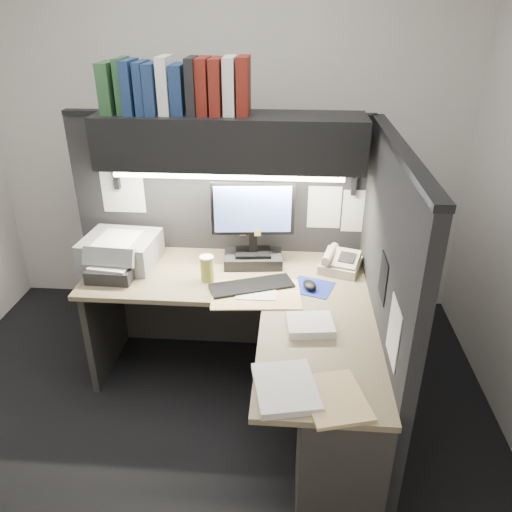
% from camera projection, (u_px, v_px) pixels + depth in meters
% --- Properties ---
extents(floor, '(3.50, 3.50, 0.00)m').
position_uv_depth(floor, '(199.00, 429.00, 2.89)').
color(floor, black).
rests_on(floor, ground).
extents(wall_back, '(3.50, 0.04, 2.70)m').
position_uv_depth(wall_back, '(226.00, 136.00, 3.62)').
color(wall_back, silver).
rests_on(wall_back, floor).
extents(wall_front, '(3.50, 0.04, 2.70)m').
position_uv_depth(wall_front, '(21.00, 504.00, 0.95)').
color(wall_front, silver).
rests_on(wall_front, floor).
extents(partition_back, '(1.90, 0.06, 1.60)m').
position_uv_depth(partition_back, '(222.00, 238.00, 3.36)').
color(partition_back, black).
rests_on(partition_back, floor).
extents(partition_right, '(0.06, 1.50, 1.60)m').
position_uv_depth(partition_right, '(381.00, 302.00, 2.62)').
color(partition_right, black).
rests_on(partition_right, floor).
extents(desk, '(1.70, 1.53, 0.73)m').
position_uv_depth(desk, '(273.00, 373.00, 2.66)').
color(desk, '#887556').
rests_on(desk, floor).
extents(overhead_shelf, '(1.55, 0.34, 0.30)m').
position_uv_depth(overhead_shelf, '(230.00, 141.00, 2.88)').
color(overhead_shelf, black).
rests_on(overhead_shelf, partition_back).
extents(task_light_tube, '(1.32, 0.04, 0.04)m').
position_uv_depth(task_light_tube, '(228.00, 177.00, 2.83)').
color(task_light_tube, white).
rests_on(task_light_tube, overhead_shelf).
extents(monitor, '(0.50, 0.25, 0.54)m').
position_uv_depth(monitor, '(253.00, 233.00, 3.07)').
color(monitor, black).
rests_on(monitor, desk).
extents(keyboard, '(0.51, 0.32, 0.02)m').
position_uv_depth(keyboard, '(252.00, 286.00, 2.89)').
color(keyboard, black).
rests_on(keyboard, desk).
extents(mousepad, '(0.28, 0.27, 0.00)m').
position_uv_depth(mousepad, '(312.00, 287.00, 2.90)').
color(mousepad, navy).
rests_on(mousepad, desk).
extents(mouse, '(0.10, 0.13, 0.04)m').
position_uv_depth(mouse, '(310.00, 285.00, 2.88)').
color(mouse, black).
rests_on(mouse, mousepad).
extents(telephone, '(0.30, 0.30, 0.09)m').
position_uv_depth(telephone, '(341.00, 263.00, 3.08)').
color(telephone, tan).
rests_on(telephone, desk).
extents(coffee_cup, '(0.10, 0.10, 0.15)m').
position_uv_depth(coffee_cup, '(207.00, 269.00, 2.95)').
color(coffee_cup, '#B09E46').
rests_on(coffee_cup, desk).
extents(printer, '(0.47, 0.41, 0.18)m').
position_uv_depth(printer, '(121.00, 250.00, 3.15)').
color(printer, gray).
rests_on(printer, desk).
extents(notebook_stack, '(0.27, 0.23, 0.08)m').
position_uv_depth(notebook_stack, '(112.00, 272.00, 2.99)').
color(notebook_stack, black).
rests_on(notebook_stack, desk).
extents(open_folder, '(0.53, 0.37, 0.01)m').
position_uv_depth(open_folder, '(256.00, 294.00, 2.82)').
color(open_folder, '#D5B178').
rests_on(open_folder, desk).
extents(paper_stack_a, '(0.25, 0.22, 0.04)m').
position_uv_depth(paper_stack_a, '(310.00, 325.00, 2.52)').
color(paper_stack_a, white).
rests_on(paper_stack_a, desk).
extents(paper_stack_b, '(0.32, 0.37, 0.03)m').
position_uv_depth(paper_stack_b, '(286.00, 388.00, 2.12)').
color(paper_stack_b, white).
rests_on(paper_stack_b, desk).
extents(manila_stack, '(0.32, 0.36, 0.02)m').
position_uv_depth(manila_stack, '(335.00, 398.00, 2.07)').
color(manila_stack, '#D5B178').
rests_on(manila_stack, desk).
extents(binder_row, '(0.82, 0.26, 0.31)m').
position_uv_depth(binder_row, '(178.00, 87.00, 2.77)').
color(binder_row, '#254B2A').
rests_on(binder_row, overhead_shelf).
extents(pinned_papers, '(1.76, 1.31, 0.51)m').
position_uv_depth(pinned_papers, '(279.00, 226.00, 2.89)').
color(pinned_papers, white).
rests_on(pinned_papers, partition_back).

